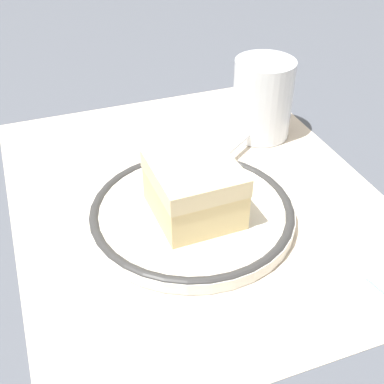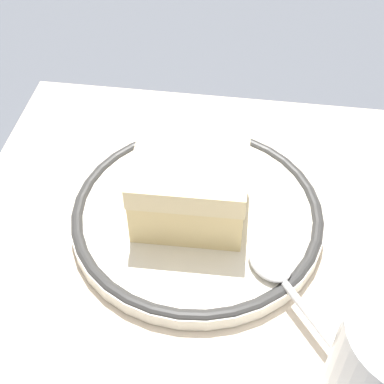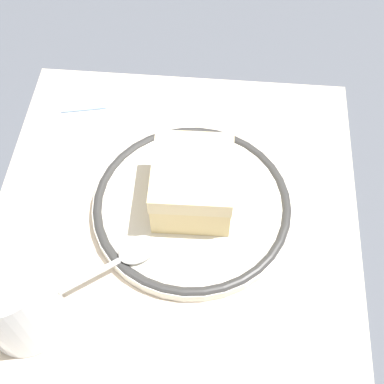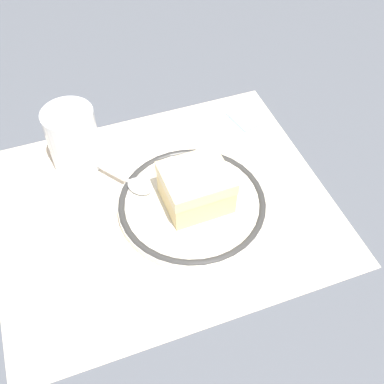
% 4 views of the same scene
% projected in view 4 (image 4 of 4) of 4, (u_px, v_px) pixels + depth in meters
% --- Properties ---
extents(ground_plane, '(2.40, 2.40, 0.00)m').
position_uv_depth(ground_plane, '(163.00, 206.00, 0.63)').
color(ground_plane, '#4C515B').
extents(placemat, '(0.44, 0.36, 0.00)m').
position_uv_depth(placemat, '(163.00, 206.00, 0.63)').
color(placemat, beige).
rests_on(placemat, ground_plane).
extents(plate, '(0.19, 0.19, 0.01)m').
position_uv_depth(plate, '(192.00, 204.00, 0.62)').
color(plate, silver).
rests_on(plate, placemat).
extents(cake_slice, '(0.08, 0.08, 0.05)m').
position_uv_depth(cake_slice, '(196.00, 187.00, 0.59)').
color(cake_slice, beige).
rests_on(cake_slice, plate).
extents(spoon, '(0.10, 0.13, 0.01)m').
position_uv_depth(spoon, '(128.00, 180.00, 0.63)').
color(spoon, silver).
rests_on(spoon, plate).
extents(cup, '(0.07, 0.07, 0.09)m').
position_uv_depth(cup, '(74.00, 142.00, 0.65)').
color(cup, silver).
rests_on(cup, placemat).
extents(sugar_packet, '(0.04, 0.06, 0.01)m').
position_uv_depth(sugar_packet, '(243.00, 118.00, 0.73)').
color(sugar_packet, '#8CB2E0').
rests_on(sugar_packet, placemat).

